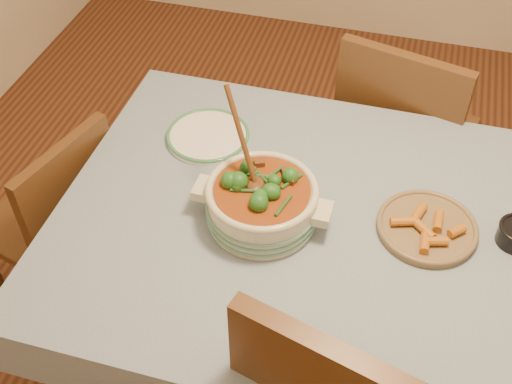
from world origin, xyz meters
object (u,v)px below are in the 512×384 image
(stew_casserole, at_px, (262,200))
(chair_left, at_px, (59,218))
(fried_plate, at_px, (427,226))
(chair_far, at_px, (400,135))
(white_plate, at_px, (208,136))
(dining_table, at_px, (365,255))

(stew_casserole, bearing_deg, chair_left, 173.43)
(fried_plate, height_order, chair_far, chair_far)
(stew_casserole, height_order, chair_far, stew_casserole)
(stew_casserole, distance_m, fried_plate, 0.44)
(fried_plate, bearing_deg, white_plate, 163.57)
(dining_table, distance_m, chair_far, 0.71)
(white_plate, distance_m, chair_left, 0.59)
(dining_table, distance_m, chair_left, 1.02)
(white_plate, relative_size, chair_far, 0.32)
(dining_table, xyz_separation_m, stew_casserole, (-0.29, -0.03, 0.17))
(stew_casserole, height_order, fried_plate, stew_casserole)
(dining_table, bearing_deg, fried_plate, 18.73)
(dining_table, relative_size, stew_casserole, 4.57)
(fried_plate, bearing_deg, chair_left, 179.78)
(dining_table, height_order, chair_left, chair_left)
(stew_casserole, relative_size, fried_plate, 1.08)
(chair_far, bearing_deg, chair_left, 46.56)
(stew_casserole, xyz_separation_m, chair_far, (0.32, 0.73, -0.30))
(chair_far, distance_m, chair_left, 1.22)
(stew_casserole, distance_m, chair_far, 0.85)
(fried_plate, relative_size, chair_left, 0.42)
(stew_casserole, height_order, white_plate, stew_casserole)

